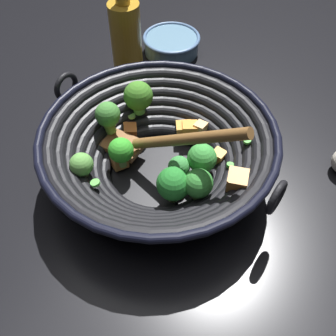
{
  "coord_description": "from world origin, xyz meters",
  "views": [
    {
      "loc": [
        0.35,
        0.28,
        0.56
      ],
      "look_at": [
        -0.0,
        0.02,
        0.03
      ],
      "focal_mm": 42.99,
      "sensor_mm": 36.0,
      "label": 1
    }
  ],
  "objects": [
    {
      "name": "prep_bowl",
      "position": [
        -0.32,
        -0.21,
        0.02
      ],
      "size": [
        0.13,
        0.13,
        0.04
      ],
      "color": "slate",
      "rests_on": "ground"
    },
    {
      "name": "wok",
      "position": [
        -0.0,
        -0.0,
        0.07
      ],
      "size": [
        0.39,
        0.42,
        0.19
      ],
      "color": "black",
      "rests_on": "ground"
    },
    {
      "name": "cooking_oil_bottle",
      "position": [
        -0.2,
        -0.24,
        0.09
      ],
      "size": [
        0.07,
        0.07,
        0.21
      ],
      "color": "#AD7F23",
      "rests_on": "ground"
    },
    {
      "name": "ground_plane",
      "position": [
        0.0,
        0.0,
        0.0
      ],
      "size": [
        4.0,
        4.0,
        0.0
      ],
      "primitive_type": "plane",
      "color": "black"
    }
  ]
}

